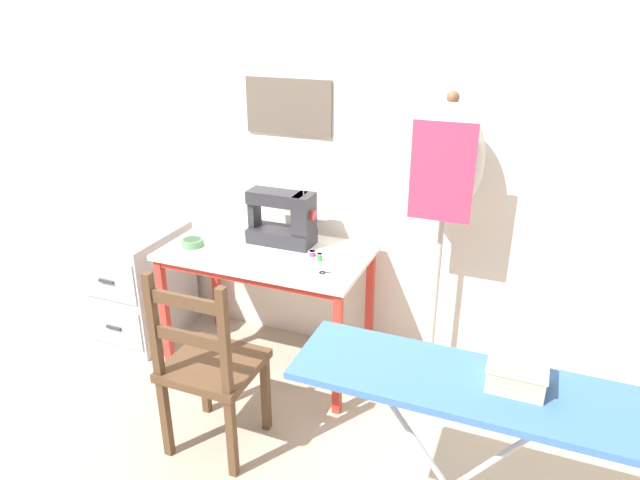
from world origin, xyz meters
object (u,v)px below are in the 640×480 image
Objects in this scene: sewing_machine at (285,220)px; dress_form at (446,177)px; filing_cabinet at (142,284)px; thread_spool_near_machine at (312,254)px; thread_spool_mid_table at (320,257)px; wooden_chair at (210,367)px; storage_box at (517,375)px; fabric_bowl at (192,242)px; ironing_board at (460,393)px; scissors at (330,273)px.

dress_form reaches higher than sewing_machine.
thread_spool_near_machine is at bearing 0.52° from filing_cabinet.
dress_form is at bearing 19.44° from thread_spool_mid_table.
wooden_chair reaches higher than filing_cabinet.
dress_form is 1.22m from storage_box.
sewing_machine is 0.32m from thread_spool_mid_table.
thread_spool_mid_table is at bearing 69.21° from wooden_chair.
wooden_chair is at bearing -52.44° from fabric_bowl.
fabric_bowl is at bearing -173.62° from thread_spool_mid_table.
filing_cabinet is (-0.47, 0.11, -0.39)m from fabric_bowl.
dress_form is at bearing 111.45° from storage_box.
storage_box is (0.15, 0.03, 0.09)m from ironing_board.
wooden_chair is 5.35× the size of storage_box.
fabric_bowl is 0.80m from wooden_chair.
thread_spool_near_machine is at bearing 145.85° from thread_spool_mid_table.
ironing_board is (1.10, -0.27, 0.38)m from wooden_chair.
thread_spool_near_machine is (-0.16, 0.15, 0.01)m from scissors.
thread_spool_mid_table is at bearing -1.36° from filing_cabinet.
sewing_machine is at bearing 144.33° from scissors.
thread_spool_near_machine is 1.18m from filing_cabinet.
ironing_board is at bearing -47.92° from scissors.
ironing_board is at bearing -29.05° from fabric_bowl.
wooden_chair is at bearing 169.06° from storage_box.
dress_form reaches higher than scissors.
thread_spool_mid_table reaches higher than thread_spool_near_machine.
sewing_machine is at bearing 151.11° from thread_spool_mid_table.
fabric_bowl is 0.11× the size of ironing_board.
fabric_bowl is 0.66m from thread_spool_near_machine.
thread_spool_mid_table is at bearing -34.15° from thread_spool_near_machine.
wooden_chair reaches higher than thread_spool_mid_table.
ironing_board is at bearing -76.09° from dress_form.
scissors is 0.17× the size of wooden_chair.
filing_cabinet is 2.29m from ironing_board.
dress_form reaches higher than thread_spool_near_machine.
filing_cabinet is at bearing 173.62° from scissors.
scissors is at bearing 57.46° from wooden_chair.
ironing_board reaches higher than thread_spool_near_machine.
fabric_bowl reaches higher than scissors.
thread_spool_near_machine is at bearing 138.06° from storage_box.
fabric_bowl is at bearing 127.56° from wooden_chair.
dress_form is at bearing 3.90° from sewing_machine.
filing_cabinet is (-0.92, 0.70, -0.09)m from wooden_chair.
dress_form is (0.46, 0.31, 0.45)m from scissors.
fabric_bowl is 0.62m from filing_cabinet.
scissors is 0.22× the size of filing_cabinet.
sewing_machine reaches higher than wooden_chair.
dress_form is at bearing 46.69° from wooden_chair.
thread_spool_mid_table is 0.24× the size of storage_box.
fabric_bowl is (-0.45, -0.22, -0.12)m from sewing_machine.
scissors is 1.22m from storage_box.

